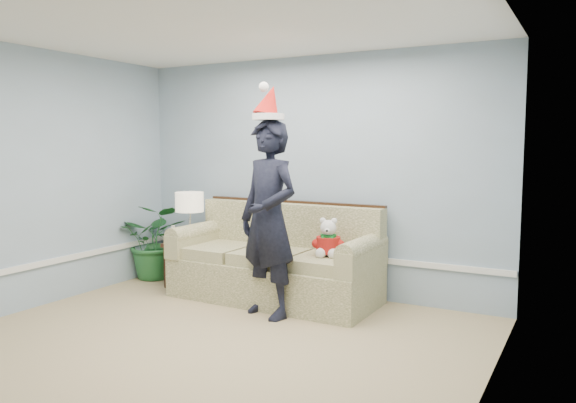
% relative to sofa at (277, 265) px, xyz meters
% --- Properties ---
extents(room_shell, '(4.54, 5.04, 2.74)m').
position_rel_sofa_xyz_m(room_shell, '(0.19, -2.03, 0.97)').
color(room_shell, tan).
rests_on(room_shell, ground).
extents(wainscot_trim, '(4.49, 4.99, 0.06)m').
position_rel_sofa_xyz_m(wainscot_trim, '(-0.98, -0.85, 0.07)').
color(wainscot_trim, white).
rests_on(wainscot_trim, room_shell).
extents(sofa, '(2.28, 1.01, 1.06)m').
position_rel_sofa_xyz_m(sofa, '(0.00, 0.00, 0.00)').
color(sofa, brown).
rests_on(sofa, room_shell).
extents(side_table, '(0.67, 0.61, 0.54)m').
position_rel_sofa_xyz_m(side_table, '(-1.22, 0.01, -0.17)').
color(side_table, '#321912').
rests_on(side_table, room_shell).
extents(table_lamp, '(0.34, 0.34, 0.60)m').
position_rel_sofa_xyz_m(table_lamp, '(-1.18, -0.03, 0.62)').
color(table_lamp, silver).
rests_on(table_lamp, side_table).
extents(candle_pair, '(0.38, 0.05, 0.20)m').
position_rel_sofa_xyz_m(candle_pair, '(-1.20, -0.12, 0.25)').
color(candle_pair, silver).
rests_on(candle_pair, side_table).
extents(houseplant, '(1.06, 0.99, 0.96)m').
position_rel_sofa_xyz_m(houseplant, '(-1.81, 0.09, 0.10)').
color(houseplant, '#205F2B').
rests_on(houseplant, room_shell).
extents(man, '(0.82, 0.66, 1.95)m').
position_rel_sofa_xyz_m(man, '(0.25, -0.59, 0.60)').
color(man, black).
rests_on(man, room_shell).
extents(santa_hat, '(0.42, 0.45, 0.37)m').
position_rel_sofa_xyz_m(santa_hat, '(0.25, -0.57, 1.72)').
color(santa_hat, white).
rests_on(santa_hat, man).
extents(teddy_bear, '(0.31, 0.32, 0.41)m').
position_rel_sofa_xyz_m(teddy_bear, '(0.67, -0.10, 0.33)').
color(teddy_bear, white).
rests_on(teddy_bear, sofa).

